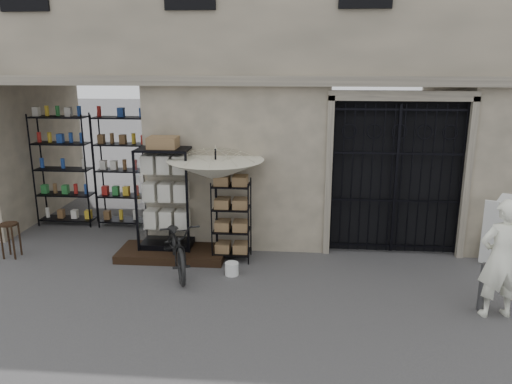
# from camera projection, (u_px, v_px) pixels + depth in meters

# --- Properties ---
(ground) EXTENTS (80.00, 80.00, 0.00)m
(ground) POSITION_uv_depth(u_px,v_px,m) (299.00, 300.00, 7.75)
(ground) COLOR #27272B
(ground) RESTS_ON ground
(main_building) EXTENTS (14.00, 4.00, 9.00)m
(main_building) POSITION_uv_depth(u_px,v_px,m) (305.00, 16.00, 10.44)
(main_building) COLOR tan
(main_building) RESTS_ON ground
(shop_recess) EXTENTS (3.00, 1.70, 3.00)m
(shop_recess) POSITION_uv_depth(u_px,v_px,m) (86.00, 164.00, 10.43)
(shop_recess) COLOR black
(shop_recess) RESTS_ON ground
(shop_shelving) EXTENTS (2.70, 0.50, 2.50)m
(shop_shelving) POSITION_uv_depth(u_px,v_px,m) (94.00, 171.00, 10.98)
(shop_shelving) COLOR black
(shop_shelving) RESTS_ON ground
(iron_gate) EXTENTS (2.50, 0.21, 3.00)m
(iron_gate) POSITION_uv_depth(u_px,v_px,m) (394.00, 175.00, 9.41)
(iron_gate) COLOR black
(iron_gate) RESTS_ON ground
(step_platform) EXTENTS (2.00, 0.90, 0.15)m
(step_platform) POSITION_uv_depth(u_px,v_px,m) (172.00, 253.00, 9.42)
(step_platform) COLOR black
(step_platform) RESTS_ON ground
(display_cabinet) EXTENTS (0.95, 0.60, 2.06)m
(display_cabinet) POSITION_uv_depth(u_px,v_px,m) (166.00, 203.00, 9.36)
(display_cabinet) COLOR black
(display_cabinet) RESTS_ON step_platform
(wire_rack) EXTENTS (0.80, 0.69, 1.52)m
(wire_rack) POSITION_uv_depth(u_px,v_px,m) (232.00, 221.00, 9.16)
(wire_rack) COLOR black
(wire_rack) RESTS_ON ground
(market_umbrella) EXTENTS (1.71, 1.73, 2.49)m
(market_umbrella) POSITION_uv_depth(u_px,v_px,m) (216.00, 164.00, 8.96)
(market_umbrella) COLOR black
(market_umbrella) RESTS_ON ground
(white_bucket) EXTENTS (0.26, 0.26, 0.22)m
(white_bucket) POSITION_uv_depth(u_px,v_px,m) (232.00, 269.00, 8.63)
(white_bucket) COLOR silver
(white_bucket) RESTS_ON ground
(bicycle) EXTENTS (0.96, 1.15, 1.87)m
(bicycle) POSITION_uv_depth(u_px,v_px,m) (178.00, 270.00, 8.84)
(bicycle) COLOR black
(bicycle) RESTS_ON ground
(wooden_stool) EXTENTS (0.41, 0.41, 0.67)m
(wooden_stool) POSITION_uv_depth(u_px,v_px,m) (11.00, 239.00, 9.35)
(wooden_stool) COLOR black
(wooden_stool) RESTS_ON ground
(steel_bollard) EXTENTS (0.17, 0.17, 0.74)m
(steel_bollard) POSITION_uv_depth(u_px,v_px,m) (484.00, 287.00, 7.34)
(steel_bollard) COLOR #545557
(steel_bollard) RESTS_ON ground
(shopkeeper) EXTENTS (0.94, 1.85, 0.42)m
(shopkeeper) POSITION_uv_depth(u_px,v_px,m) (493.00, 315.00, 7.29)
(shopkeeper) COLOR white
(shopkeeper) RESTS_ON ground
(easel_sign) EXTENTS (0.80, 0.86, 1.25)m
(easel_sign) POSITION_uv_depth(u_px,v_px,m) (500.00, 231.00, 8.91)
(easel_sign) COLOR silver
(easel_sign) RESTS_ON ground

